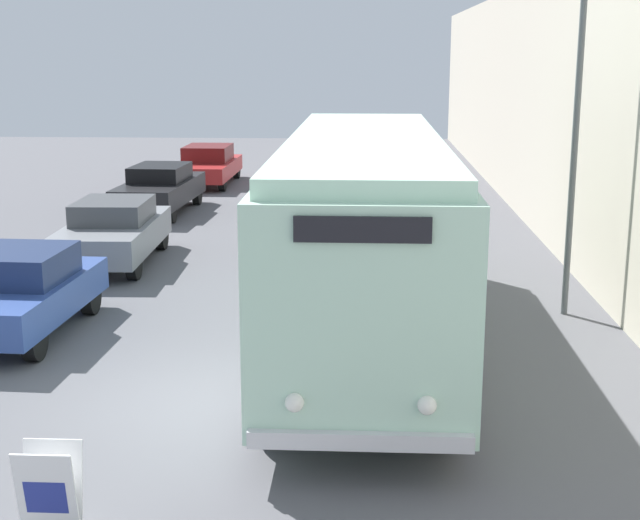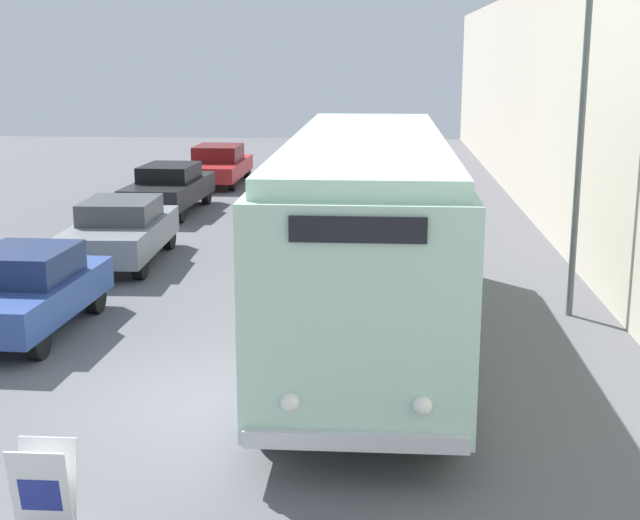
% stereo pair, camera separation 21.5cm
% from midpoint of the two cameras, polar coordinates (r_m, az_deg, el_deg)
% --- Properties ---
extents(ground_plane, '(80.00, 80.00, 0.00)m').
position_cam_midpoint_polar(ground_plane, '(12.81, -7.28, -9.08)').
color(ground_plane, '#56565B').
extents(building_wall_right, '(0.30, 60.00, 6.82)m').
position_cam_midpoint_polar(building_wall_right, '(22.19, 15.29, 9.02)').
color(building_wall_right, beige).
rests_on(building_wall_right, ground_plane).
extents(vintage_bus, '(2.66, 11.34, 3.49)m').
position_cam_midpoint_polar(vintage_bus, '(15.11, 2.43, 2.19)').
color(vintage_bus, black).
rests_on(vintage_bus, ground_plane).
extents(sign_board, '(0.60, 0.39, 1.04)m').
position_cam_midpoint_polar(sign_board, '(9.60, -17.54, -14.22)').
color(sign_board, gray).
rests_on(sign_board, ground_plane).
extents(streetlamp, '(0.36, 0.36, 7.11)m').
position_cam_midpoint_polar(streetlamp, '(16.80, 15.93, 11.70)').
color(streetlamp, '#595E60').
rests_on(streetlamp, ground_plane).
extents(parked_car_near, '(1.94, 4.09, 1.49)m').
position_cam_midpoint_polar(parked_car_near, '(16.38, -18.95, -1.92)').
color(parked_car_near, black).
rests_on(parked_car_near, ground_plane).
extents(parked_car_mid, '(2.03, 4.53, 1.48)m').
position_cam_midpoint_polar(parked_car_mid, '(21.33, -13.37, 1.82)').
color(parked_car_mid, black).
rests_on(parked_car_mid, ground_plane).
extents(parked_car_far, '(2.01, 4.74, 1.47)m').
position_cam_midpoint_polar(parked_car_far, '(27.90, -10.43, 4.56)').
color(parked_car_far, black).
rests_on(parked_car_far, ground_plane).
extents(parked_car_distant, '(1.95, 4.77, 1.45)m').
position_cam_midpoint_polar(parked_car_distant, '(33.80, -7.37, 6.07)').
color(parked_car_distant, black).
rests_on(parked_car_distant, ground_plane).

